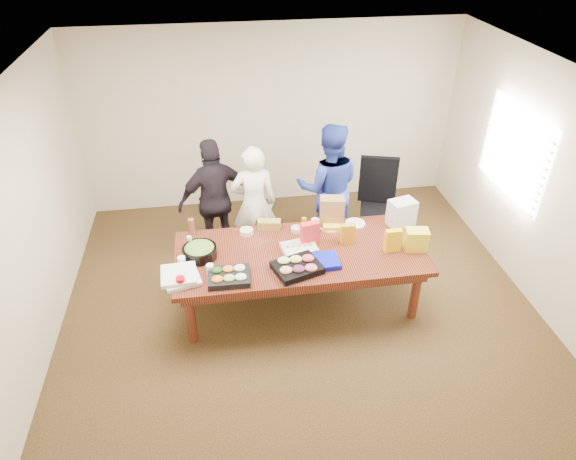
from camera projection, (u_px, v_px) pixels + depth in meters
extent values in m
cube|color=#47301E|center=(299.00, 302.00, 6.09)|extent=(5.50, 5.00, 0.02)
cube|color=white|center=(303.00, 77.00, 4.57)|extent=(5.50, 5.00, 0.02)
cube|color=beige|center=(271.00, 118.00, 7.38)|extent=(5.50, 0.04, 2.70)
cube|color=beige|center=(366.00, 402.00, 3.28)|extent=(5.50, 0.04, 2.70)
cube|color=beige|center=(27.00, 227.00, 4.98)|extent=(0.04, 5.00, 2.70)
cube|color=beige|center=(541.00, 187.00, 5.67)|extent=(0.04, 5.00, 2.70)
cube|color=white|center=(514.00, 152.00, 6.08)|extent=(0.03, 1.40, 1.10)
cube|color=beige|center=(511.00, 152.00, 6.07)|extent=(0.04, 1.36, 1.00)
cube|color=#4C1C0F|center=(299.00, 277.00, 5.87)|extent=(2.80, 1.20, 0.75)
cube|color=black|center=(381.00, 209.00, 6.71)|extent=(0.75, 0.75, 1.19)
imported|color=white|center=(254.00, 204.00, 6.43)|extent=(0.59, 0.40, 1.59)
imported|color=#27389A|center=(328.00, 188.00, 6.61)|extent=(0.95, 0.79, 1.77)
imported|color=black|center=(216.00, 200.00, 6.45)|extent=(1.05, 0.66, 1.66)
cube|color=black|center=(229.00, 277.00, 5.24)|extent=(0.44, 0.35, 0.07)
cube|color=black|center=(297.00, 268.00, 5.36)|extent=(0.57, 0.51, 0.07)
cube|color=silver|center=(299.00, 248.00, 5.65)|extent=(0.42, 0.34, 0.07)
cylinder|color=black|center=(200.00, 252.00, 5.55)|extent=(0.45, 0.45, 0.12)
cube|color=#0B13C8|center=(321.00, 262.00, 5.45)|extent=(0.40, 0.30, 0.06)
cube|color=red|center=(310.00, 234.00, 5.67)|extent=(0.22, 0.13, 0.30)
cube|color=yellow|center=(393.00, 241.00, 5.60)|extent=(0.19, 0.08, 0.28)
cube|color=orange|center=(348.00, 234.00, 5.73)|extent=(0.16, 0.08, 0.25)
cylinder|color=silver|center=(315.00, 225.00, 5.98)|extent=(0.10, 0.10, 0.15)
cylinder|color=#D38301|center=(304.00, 224.00, 5.98)|extent=(0.07, 0.07, 0.16)
cylinder|color=brown|center=(192.00, 227.00, 5.87)|extent=(0.08, 0.08, 0.22)
cylinder|color=silver|center=(190.00, 243.00, 5.66)|extent=(0.06, 0.06, 0.17)
cube|color=yellow|center=(332.00, 227.00, 6.00)|extent=(0.23, 0.15, 0.07)
cube|color=olive|center=(269.00, 224.00, 6.02)|extent=(0.29, 0.17, 0.11)
cube|color=#9C6A3F|center=(332.00, 212.00, 6.01)|extent=(0.31, 0.21, 0.37)
cylinder|color=#CF000C|center=(181.00, 282.00, 5.12)|extent=(0.11, 0.11, 0.12)
cylinder|color=white|center=(210.00, 269.00, 5.31)|extent=(0.10, 0.10, 0.11)
cylinder|color=white|center=(182.00, 262.00, 5.40)|extent=(0.10, 0.10, 0.12)
cube|color=beige|center=(182.00, 278.00, 5.24)|extent=(0.43, 0.43, 0.04)
cube|color=white|center=(179.00, 275.00, 5.22)|extent=(0.38, 0.38, 0.04)
cylinder|color=white|center=(355.00, 223.00, 6.13)|extent=(0.26, 0.26, 0.01)
cylinder|color=silver|center=(330.00, 227.00, 6.06)|extent=(0.27, 0.27, 0.02)
cylinder|color=beige|center=(296.00, 229.00, 5.99)|extent=(0.14, 0.14, 0.05)
cylinder|color=beige|center=(247.00, 232.00, 5.93)|extent=(0.20, 0.20, 0.06)
cube|color=silver|center=(402.00, 213.00, 6.03)|extent=(0.35, 0.29, 0.32)
cube|color=yellow|center=(416.00, 240.00, 5.64)|extent=(0.27, 0.21, 0.25)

